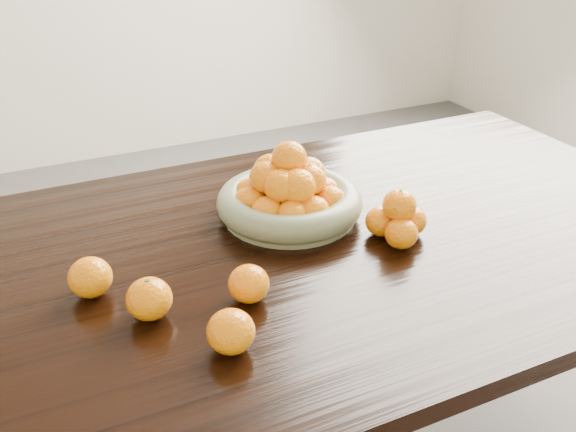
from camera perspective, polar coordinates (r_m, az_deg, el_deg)
name	(u,v)px	position (r m, az deg, el deg)	size (l,w,h in m)	color
dining_table	(271,286)	(1.36, -1.50, -6.20)	(2.00, 1.00, 0.75)	black
fruit_bowl	(289,195)	(1.41, 0.08, 1.85)	(0.32, 0.32, 0.18)	gray
orange_pyramid	(398,220)	(1.35, 9.76, -0.33)	(0.13, 0.13, 0.11)	orange
loose_orange_0	(149,299)	(1.13, -12.23, -7.21)	(0.08, 0.08, 0.07)	orange
loose_orange_1	(231,332)	(1.04, -5.10, -10.19)	(0.08, 0.08, 0.07)	orange
loose_orange_2	(249,284)	(1.15, -3.51, -6.03)	(0.07, 0.07, 0.07)	orange
loose_orange_3	(90,277)	(1.21, -17.17, -5.23)	(0.08, 0.08, 0.07)	orange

